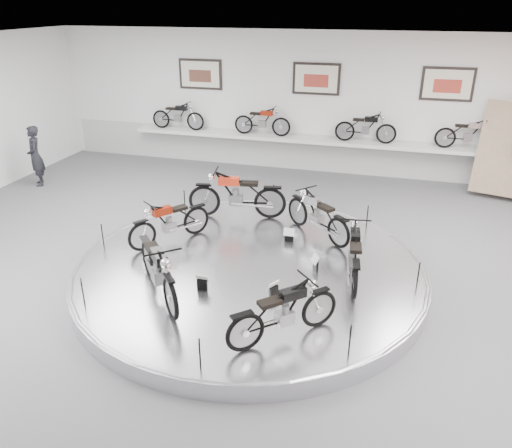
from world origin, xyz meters
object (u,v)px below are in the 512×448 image
(bike_a, at_px, (318,215))
(bike_c, at_px, (170,221))
(shelf, at_px, (312,140))
(bike_b, at_px, (237,194))
(display_platform, at_px, (250,271))
(bike_d, at_px, (158,268))
(bike_e, at_px, (284,311))
(visitor, at_px, (35,156))
(bike_f, at_px, (354,253))

(bike_a, bearing_deg, bike_c, 61.48)
(shelf, bearing_deg, bike_b, -101.37)
(shelf, bearing_deg, bike_c, -106.63)
(display_platform, distance_m, bike_d, 1.93)
(bike_e, xyz_separation_m, visitor, (-8.19, 5.30, 0.08))
(bike_c, xyz_separation_m, bike_e, (2.87, -2.42, -0.00))
(bike_a, xyz_separation_m, visitor, (-8.09, 1.79, 0.06))
(bike_f, xyz_separation_m, visitor, (-8.98, 3.30, 0.06))
(bike_d, bearing_deg, bike_f, 74.97)
(bike_c, distance_m, bike_f, 3.67)
(bike_b, xyz_separation_m, bike_f, (2.75, -1.99, -0.07))
(bike_d, xyz_separation_m, bike_e, (2.20, -0.55, -0.06))
(bike_a, relative_size, bike_f, 0.99)
(bike_a, relative_size, bike_c, 1.04)
(shelf, relative_size, bike_f, 6.85)
(shelf, bearing_deg, display_platform, -90.00)
(bike_d, bearing_deg, bike_a, 103.65)
(shelf, distance_m, bike_e, 8.45)
(display_platform, bearing_deg, bike_e, -61.25)
(bike_b, xyz_separation_m, bike_d, (-0.23, -3.44, -0.03))
(bike_c, height_order, bike_d, bike_d)
(bike_e, bearing_deg, visitor, 103.29)
(bike_c, xyz_separation_m, visitor, (-5.33, 2.88, 0.08))
(display_platform, height_order, bike_d, bike_d)
(bike_b, relative_size, bike_f, 1.15)
(bike_c, relative_size, bike_e, 1.00)
(visitor, bearing_deg, bike_e, 17.98)
(bike_a, bearing_deg, bike_e, 131.68)
(bike_c, bearing_deg, bike_a, 146.85)
(shelf, distance_m, bike_c, 6.22)
(bike_d, height_order, bike_f, bike_d)
(bike_c, distance_m, bike_d, 1.99)
(bike_b, bearing_deg, bike_d, 75.91)
(bike_b, bearing_deg, visitor, -22.22)
(shelf, xyz_separation_m, bike_f, (1.87, -6.38, -0.23))
(bike_d, height_order, bike_e, bike_d)
(display_platform, distance_m, bike_c, 1.93)
(bike_d, bearing_deg, shelf, 130.87)
(bike_b, bearing_deg, shelf, -111.67)
(bike_e, bearing_deg, bike_c, 95.96)
(display_platform, height_order, visitor, visitor)
(bike_b, distance_m, bike_e, 4.45)
(visitor, bearing_deg, bike_f, 30.70)
(shelf, bearing_deg, bike_a, -78.55)
(display_platform, distance_m, bike_a, 1.92)
(display_platform, bearing_deg, bike_d, -127.77)
(bike_a, distance_m, bike_b, 1.93)
(bike_d, relative_size, visitor, 1.05)
(bike_d, distance_m, bike_e, 2.27)
(bike_f, bearing_deg, visitor, 62.35)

